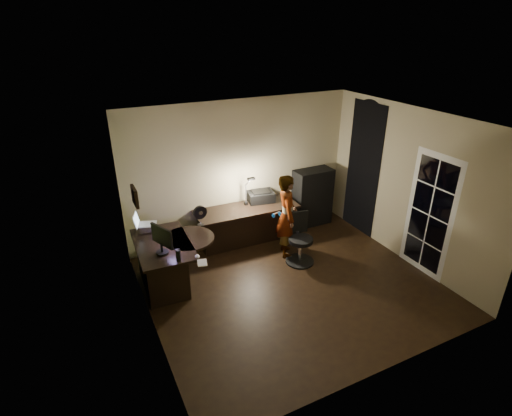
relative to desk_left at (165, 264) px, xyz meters
name	(u,v)px	position (x,y,z in m)	size (l,w,h in m)	color
floor	(292,286)	(1.83, -0.95, -0.39)	(4.50, 4.00, 0.01)	black
ceiling	(300,121)	(1.83, -0.95, 2.32)	(4.50, 4.00, 0.01)	silver
wall_back	(241,171)	(1.83, 1.06, 0.96)	(4.50, 0.01, 2.70)	tan
wall_front	(392,283)	(1.83, -2.95, 0.96)	(4.50, 0.01, 2.70)	tan
wall_left	(144,246)	(-0.42, -0.95, 0.96)	(0.01, 4.00, 2.70)	tan
wall_right	(408,187)	(4.08, -0.95, 0.96)	(0.01, 4.00, 2.70)	tan
green_wall_overlay	(145,245)	(-0.41, -0.95, 0.96)	(0.00, 4.00, 2.70)	#51642E
arched_doorway	(363,169)	(4.07, 0.20, 0.91)	(0.01, 0.90, 2.60)	black
french_door	(429,215)	(4.07, -1.50, 0.66)	(0.02, 0.92, 2.10)	white
framed_picture	(135,196)	(-0.39, -0.50, 1.46)	(0.04, 0.30, 0.25)	black
desk_left	(165,264)	(0.00, 0.00, 0.00)	(0.83, 1.35, 0.78)	black
desk_right	(247,225)	(1.77, 0.68, -0.02)	(1.97, 0.69, 0.74)	black
cabinet	(312,197)	(3.35, 0.83, 0.21)	(0.80, 0.40, 1.20)	black
laptop_stand	(147,227)	(-0.13, 0.52, 0.45)	(0.24, 0.20, 0.10)	silver
laptop	(146,219)	(-0.13, 0.52, 0.62)	(0.33, 0.31, 0.23)	silver
monitor	(161,244)	(-0.08, -0.29, 0.56)	(0.09, 0.47, 0.31)	black
mouse	(197,256)	(0.35, -0.66, 0.42)	(0.07, 0.10, 0.04)	silver
phone	(162,232)	(0.07, 0.33, 0.41)	(0.06, 0.12, 0.01)	black
pen	(175,250)	(0.11, -0.31, 0.41)	(0.01, 0.14, 0.01)	black
speaker	(178,255)	(0.08, -0.62, 0.50)	(0.07, 0.07, 0.18)	black
notepad	(202,263)	(0.36, -0.83, 0.41)	(0.13, 0.19, 0.01)	silver
desk_fan	(200,216)	(0.76, 0.41, 0.53)	(0.24, 0.13, 0.37)	black
headphones	(277,214)	(2.11, 0.12, 0.38)	(0.18, 0.07, 0.08)	#114E99
printer	(261,196)	(2.15, 0.86, 0.45)	(0.50, 0.39, 0.22)	black
desk_lamp	(246,189)	(1.82, 0.83, 0.68)	(0.16, 0.31, 0.67)	black
office_chair	(301,240)	(2.32, -0.38, 0.07)	(0.51, 0.51, 0.91)	black
person	(287,216)	(2.24, -0.01, 0.39)	(0.55, 0.37, 1.55)	#D8A88C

